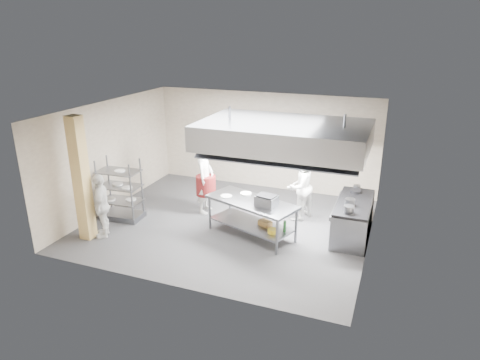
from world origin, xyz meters
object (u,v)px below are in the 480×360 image
at_px(griddle, 267,201).
at_px(stockpot, 350,202).
at_px(island, 251,218).
at_px(chef_head, 205,178).
at_px(chef_plating, 102,205).
at_px(chef_line, 299,186).
at_px(pass_rack, 120,189).
at_px(cooking_range, 353,220).

xyz_separation_m(griddle, stockpot, (1.82, 0.73, -0.05)).
height_order(island, griddle, griddle).
bearing_deg(chef_head, chef_plating, 135.86).
bearing_deg(chef_plating, island, 82.84).
bearing_deg(chef_line, stockpot, 84.97).
xyz_separation_m(chef_head, chef_line, (2.51, 0.45, -0.05)).
bearing_deg(chef_head, stockpot, -101.60).
bearing_deg(island, chef_head, 170.61).
xyz_separation_m(pass_rack, chef_head, (1.89, 1.21, 0.15)).
distance_m(chef_plating, stockpot, 5.91).
relative_size(cooking_range, stockpot, 8.63).
distance_m(pass_rack, cooking_range, 6.01).
bearing_deg(stockpot, griddle, -158.10).
height_order(chef_line, stockpot, chef_line).
xyz_separation_m(pass_rack, griddle, (3.98, 0.15, 0.21)).
bearing_deg(island, chef_line, 78.04).
bearing_deg(pass_rack, chef_plating, -82.66).
bearing_deg(stockpot, chef_line, 150.88).
distance_m(cooking_range, chef_line, 1.64).
relative_size(island, stockpot, 9.64).
height_order(island, stockpot, stockpot).
xyz_separation_m(chef_plating, stockpot, (5.60, 1.89, 0.18)).
height_order(chef_line, griddle, chef_line).
bearing_deg(stockpot, chef_plating, -161.30).
height_order(island, pass_rack, pass_rack).
height_order(chef_plating, griddle, chef_plating).
bearing_deg(chef_line, griddle, 8.59).
height_order(pass_rack, chef_plating, pass_rack).
relative_size(chef_head, stockpot, 8.30).
bearing_deg(chef_plating, cooking_range, 82.62).
bearing_deg(cooking_range, griddle, -152.07).
relative_size(island, chef_line, 1.23).
distance_m(chef_line, stockpot, 1.60).
bearing_deg(chef_plating, pass_rack, 162.86).
height_order(island, chef_plating, chef_plating).
bearing_deg(pass_rack, cooking_range, 7.32).
distance_m(island, stockpot, 2.37).
height_order(cooking_range, stockpot, stockpot).
bearing_deg(chef_head, cooking_range, -97.54).
distance_m(pass_rack, stockpot, 5.87).
distance_m(griddle, stockpot, 1.96).
distance_m(chef_head, chef_line, 2.55).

